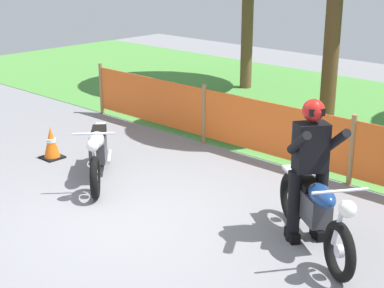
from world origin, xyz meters
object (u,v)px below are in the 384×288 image
at_px(motorcycle_lead, 315,210).
at_px(traffic_cone, 51,143).
at_px(rider_lead, 310,163).
at_px(motorcycle_trailing, 98,152).

xyz_separation_m(motorcycle_lead, traffic_cone, (-4.71, -0.30, -0.20)).
bearing_deg(rider_lead, motorcycle_lead, 0.51).
bearing_deg(rider_lead, traffic_cone, -138.78).
distance_m(motorcycle_lead, motorcycle_trailing, 3.41).
height_order(motorcycle_lead, traffic_cone, motorcycle_lead).
height_order(motorcycle_lead, motorcycle_trailing, motorcycle_lead).
xyz_separation_m(motorcycle_trailing, rider_lead, (3.21, 0.50, 0.51)).
relative_size(motorcycle_lead, rider_lead, 1.01).
bearing_deg(motorcycle_trailing, motorcycle_lead, 48.51).
bearing_deg(motorcycle_lead, traffic_cone, -140.52).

